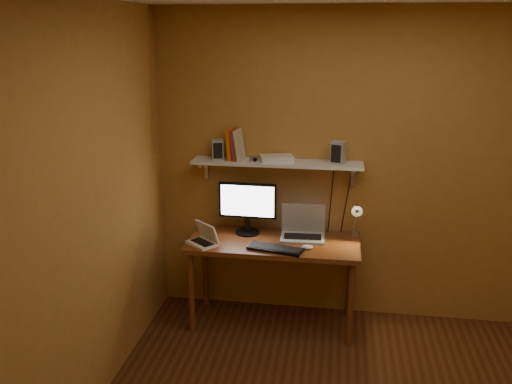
% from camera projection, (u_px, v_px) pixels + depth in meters
% --- Properties ---
extents(room, '(3.44, 3.24, 2.64)m').
position_uv_depth(room, '(367.00, 241.00, 2.95)').
color(room, '#4E2E14').
rests_on(room, ground).
extents(desk, '(1.40, 0.60, 0.75)m').
position_uv_depth(desk, '(273.00, 251.00, 4.45)').
color(desk, brown).
rests_on(desk, ground).
extents(wall_shelf, '(1.40, 0.25, 0.21)m').
position_uv_depth(wall_shelf, '(277.00, 163.00, 4.43)').
color(wall_shelf, silver).
rests_on(wall_shelf, room).
extents(monitor, '(0.49, 0.21, 0.44)m').
position_uv_depth(monitor, '(248.00, 205.00, 4.53)').
color(monitor, black).
rests_on(monitor, desk).
extents(laptop, '(0.37, 0.27, 0.27)m').
position_uv_depth(laptop, '(303.00, 229.00, 4.49)').
color(laptop, '#979A9F').
rests_on(laptop, desk).
extents(netbook, '(0.30, 0.29, 0.18)m').
position_uv_depth(netbook, '(204.00, 238.00, 4.35)').
color(netbook, white).
rests_on(netbook, desk).
extents(keyboard, '(0.45, 0.24, 0.02)m').
position_uv_depth(keyboard, '(275.00, 249.00, 4.24)').
color(keyboard, black).
rests_on(keyboard, desk).
extents(mouse, '(0.10, 0.07, 0.03)m').
position_uv_depth(mouse, '(307.00, 247.00, 4.26)').
color(mouse, white).
rests_on(mouse, desk).
extents(desk_lamp, '(0.09, 0.23, 0.38)m').
position_uv_depth(desk_lamp, '(356.00, 216.00, 4.38)').
color(desk_lamp, silver).
rests_on(desk_lamp, desk).
extents(speaker_left, '(0.11, 0.11, 0.17)m').
position_uv_depth(speaker_left, '(218.00, 150.00, 4.47)').
color(speaker_left, '#979A9F').
rests_on(speaker_left, wall_shelf).
extents(speaker_right, '(0.13, 0.13, 0.18)m').
position_uv_depth(speaker_right, '(338.00, 152.00, 4.32)').
color(speaker_right, '#979A9F').
rests_on(speaker_right, wall_shelf).
extents(books, '(0.14, 0.18, 0.25)m').
position_uv_depth(books, '(235.00, 144.00, 4.46)').
color(books, '#CF5709').
rests_on(books, wall_shelf).
extents(shelf_camera, '(0.09, 0.05, 0.05)m').
position_uv_depth(shelf_camera, '(255.00, 159.00, 4.38)').
color(shelf_camera, silver).
rests_on(shelf_camera, wall_shelf).
extents(router, '(0.30, 0.24, 0.04)m').
position_uv_depth(router, '(277.00, 158.00, 4.43)').
color(router, white).
rests_on(router, wall_shelf).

